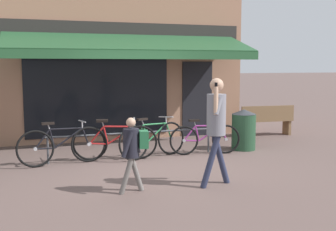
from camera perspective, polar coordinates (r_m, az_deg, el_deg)
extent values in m
plane|color=brown|center=(8.50, -1.50, -6.85)|extent=(160.00, 160.00, 0.00)
cube|color=#9E7056|center=(12.79, -7.31, 9.65)|extent=(6.83, 3.00, 5.29)
cube|color=black|center=(11.17, -9.37, 2.86)|extent=(3.76, 0.04, 2.20)
cube|color=black|center=(11.99, 3.97, 2.25)|extent=(0.90, 0.04, 2.10)
cube|color=#282623|center=(11.33, -5.71, 11.32)|extent=(6.49, 0.06, 0.44)
cube|color=#23512D|center=(10.58, -4.73, 9.88)|extent=(6.15, 1.55, 0.50)
cube|color=#23512D|center=(9.83, -3.58, 8.22)|extent=(6.15, 0.03, 0.20)
cylinder|color=#47494F|center=(9.15, -4.74, -2.36)|extent=(3.69, 0.04, 0.04)
cylinder|color=#47494F|center=(8.94, -15.96, -4.63)|extent=(0.04, 0.04, 0.55)
cylinder|color=#47494F|center=(9.80, 5.50, -3.39)|extent=(0.04, 0.04, 0.55)
torus|color=black|center=(8.93, -10.71, -3.86)|extent=(0.75, 0.17, 0.74)
cylinder|color=#9E9EA3|center=(8.93, -10.71, -3.86)|extent=(0.08, 0.07, 0.07)
torus|color=black|center=(8.71, -17.54, -4.34)|extent=(0.75, 0.17, 0.74)
cylinder|color=#9E9EA3|center=(8.71, -17.54, -4.34)|extent=(0.08, 0.07, 0.07)
cylinder|color=black|center=(8.81, -13.31, -2.98)|extent=(0.60, 0.13, 0.40)
cylinder|color=black|center=(8.78, -13.61, -1.75)|extent=(0.66, 0.12, 0.05)
cylinder|color=black|center=(8.74, -15.42, -3.06)|extent=(0.12, 0.05, 0.39)
cylinder|color=black|center=(8.74, -16.32, -4.32)|extent=(0.38, 0.08, 0.05)
cylinder|color=black|center=(8.71, -16.63, -3.08)|extent=(0.32, 0.09, 0.39)
cylinder|color=black|center=(8.89, -11.12, -2.77)|extent=(0.15, 0.04, 0.36)
cylinder|color=#9E9EA3|center=(8.70, -15.84, -1.50)|extent=(0.05, 0.03, 0.11)
cube|color=black|center=(8.70, -15.96, -1.05)|extent=(0.25, 0.13, 0.05)
cylinder|color=#9E9EA3|center=(8.85, -11.55, -1.23)|extent=(0.03, 0.04, 0.14)
cylinder|color=#9E9EA3|center=(8.84, -11.56, -0.77)|extent=(0.09, 0.52, 0.05)
torus|color=black|center=(9.03, -3.80, -3.65)|extent=(0.75, 0.25, 0.74)
cylinder|color=#9E9EA3|center=(9.03, -3.80, -3.65)|extent=(0.08, 0.08, 0.07)
torus|color=black|center=(9.02, -10.51, -3.76)|extent=(0.75, 0.25, 0.74)
cylinder|color=#9E9EA3|center=(9.02, -10.51, -3.76)|extent=(0.08, 0.08, 0.07)
cylinder|color=#B21E1E|center=(8.97, -6.36, -2.68)|extent=(0.58, 0.18, 0.39)
cylinder|color=#B21E1E|center=(8.92, -6.62, -1.49)|extent=(0.64, 0.16, 0.05)
cylinder|color=#B21E1E|center=(8.97, -8.43, -2.66)|extent=(0.12, 0.06, 0.39)
cylinder|color=#B21E1E|center=(9.02, -9.33, -3.80)|extent=(0.37, 0.11, 0.05)
cylinder|color=#B21E1E|center=(8.97, -9.61, -2.62)|extent=(0.31, 0.13, 0.39)
cylinder|color=#B21E1E|center=(8.98, -4.17, -2.59)|extent=(0.15, 0.04, 0.36)
cylinder|color=#9E9EA3|center=(8.91, -8.81, -1.16)|extent=(0.06, 0.03, 0.11)
cube|color=black|center=(8.90, -8.92, -0.72)|extent=(0.26, 0.15, 0.06)
cylinder|color=#9E9EA3|center=(8.92, -4.55, -1.07)|extent=(0.03, 0.04, 0.14)
cylinder|color=#9E9EA3|center=(8.90, -4.55, -0.64)|extent=(0.13, 0.51, 0.07)
torus|color=black|center=(9.51, 0.41, -3.09)|extent=(0.74, 0.35, 0.74)
cylinder|color=#9E9EA3|center=(9.51, 0.41, -3.09)|extent=(0.09, 0.09, 0.08)
torus|color=black|center=(8.93, -4.68, -3.77)|extent=(0.74, 0.35, 0.74)
cylinder|color=#9E9EA3|center=(8.93, -4.68, -3.77)|extent=(0.09, 0.09, 0.08)
cylinder|color=#23703D|center=(9.26, -1.51, -2.32)|extent=(0.54, 0.25, 0.39)
cylinder|color=#23703D|center=(9.23, -1.76, -1.16)|extent=(0.60, 0.23, 0.05)
cylinder|color=#23703D|center=(9.09, -3.08, -2.46)|extent=(0.12, 0.05, 0.39)
cylinder|color=#23703D|center=(9.03, -3.74, -3.70)|extent=(0.35, 0.15, 0.05)
cylinder|color=#23703D|center=(8.99, -4.01, -2.51)|extent=(0.29, 0.16, 0.39)
cylinder|color=#23703D|center=(9.46, 0.09, -2.07)|extent=(0.15, 0.04, 0.36)
cylinder|color=#9E9EA3|center=(9.04, -3.45, -0.96)|extent=(0.06, 0.03, 0.11)
cube|color=black|center=(9.02, -3.55, -0.53)|extent=(0.26, 0.18, 0.06)
cylinder|color=#9E9EA3|center=(9.41, -0.26, -0.62)|extent=(0.04, 0.04, 0.14)
cylinder|color=#9E9EA3|center=(9.40, -0.29, -0.20)|extent=(0.19, 0.50, 0.07)
torus|color=black|center=(9.70, 7.84, -3.19)|extent=(0.67, 0.17, 0.66)
cylinder|color=#9E9EA3|center=(9.70, 7.84, -3.19)|extent=(0.08, 0.07, 0.07)
torus|color=black|center=(9.44, 2.18, -3.41)|extent=(0.67, 0.17, 0.66)
cylinder|color=#9E9EA3|center=(9.44, 2.18, -3.41)|extent=(0.08, 0.07, 0.07)
cylinder|color=#892D7A|center=(9.57, 5.73, -2.41)|extent=(0.55, 0.10, 0.35)
cylinder|color=#892D7A|center=(9.54, 5.52, -1.40)|extent=(0.60, 0.13, 0.05)
cylinder|color=#892D7A|center=(9.49, 3.98, -2.42)|extent=(0.11, 0.07, 0.35)
cylinder|color=#892D7A|center=(9.48, 3.19, -3.42)|extent=(0.35, 0.09, 0.05)
cylinder|color=#892D7A|center=(9.45, 2.97, -2.40)|extent=(0.30, 0.06, 0.35)
cylinder|color=#892D7A|center=(9.66, 7.54, -2.29)|extent=(0.14, 0.07, 0.32)
cylinder|color=#9E9EA3|center=(9.45, 3.67, -1.10)|extent=(0.06, 0.04, 0.11)
cube|color=black|center=(9.44, 3.58, -0.68)|extent=(0.25, 0.14, 0.05)
cylinder|color=#9E9EA3|center=(9.62, 7.24, -0.98)|extent=(0.03, 0.04, 0.14)
cylinder|color=#9E9EA3|center=(9.62, 7.25, -0.56)|extent=(0.10, 0.52, 0.04)
cylinder|color=#282D47|center=(7.00, 5.78, -6.26)|extent=(0.35, 0.12, 0.89)
cylinder|color=#282D47|center=(7.25, 7.14, -5.82)|extent=(0.35, 0.12, 0.89)
cylinder|color=gray|center=(7.00, 6.55, 0.12)|extent=(0.34, 0.34, 0.68)
sphere|color=tan|center=(6.95, 6.61, 4.12)|extent=(0.23, 0.23, 0.23)
cylinder|color=gray|center=(7.20, 6.75, 0.31)|extent=(0.29, 0.13, 0.60)
cylinder|color=gray|center=(6.79, 6.80, 1.24)|extent=(0.21, 0.17, 0.29)
cylinder|color=tan|center=(6.77, 6.52, 2.00)|extent=(0.13, 0.17, 0.45)
cube|color=black|center=(6.80, 6.53, 3.87)|extent=(0.02, 0.07, 0.14)
cylinder|color=slate|center=(6.69, -5.66, -8.17)|extent=(0.26, 0.13, 0.59)
cylinder|color=slate|center=(6.83, -4.30, -7.82)|extent=(0.26, 0.13, 0.59)
cylinder|color=black|center=(6.65, -5.02, -3.72)|extent=(0.30, 0.30, 0.45)
sphere|color=tan|center=(6.59, -5.05, -0.94)|extent=(0.15, 0.15, 0.15)
cylinder|color=black|center=(6.79, -4.53, -3.48)|extent=(0.21, 0.08, 0.40)
cylinder|color=black|center=(6.50, -5.53, -3.97)|extent=(0.21, 0.08, 0.40)
cube|color=#23663D|center=(6.65, -3.32, -3.22)|extent=(0.18, 0.24, 0.27)
cylinder|color=#23472D|center=(10.21, 10.20, -2.19)|extent=(0.57, 0.57, 0.85)
cone|color=#33353A|center=(10.14, 10.26, 0.50)|extent=(0.58, 0.58, 0.11)
cube|color=brown|center=(12.34, 12.94, -0.58)|extent=(1.63, 0.57, 0.06)
cube|color=brown|center=(12.15, 13.38, 0.34)|extent=(1.60, 0.18, 0.40)
cube|color=brown|center=(12.06, 9.87, -1.76)|extent=(0.11, 0.36, 0.45)
cube|color=brown|center=(12.72, 15.79, -1.47)|extent=(0.11, 0.36, 0.45)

